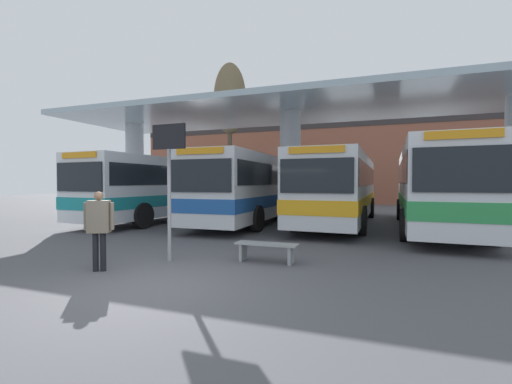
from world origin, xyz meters
TOP-DOWN VIEW (x-y plane):
  - ground_plane at (0.00, 0.00)m, footprint 100.00×100.00m
  - townhouse_backdrop at (0.00, 26.54)m, footprint 40.00×0.58m
  - station_canopy at (0.00, 9.95)m, footprint 22.22×6.88m
  - transit_bus_left_bay at (-6.50, 9.80)m, footprint 3.10×10.54m
  - transit_bus_center_bay at (-1.97, 11.07)m, footprint 2.93×12.12m
  - transit_bus_right_bay at (2.06, 11.32)m, footprint 2.94×11.56m
  - transit_bus_far_right_bay at (5.94, 10.54)m, footprint 2.97×11.68m
  - waiting_bench_near_pillar at (1.31, 2.62)m, footprint 1.51×0.44m
  - info_sign_platform at (-0.94, 1.94)m, footprint 0.90×0.09m
  - pedestrian_waiting at (-1.81, 0.60)m, footprint 0.61×0.42m
  - poplar_tree_behind_left at (-7.63, 20.14)m, footprint 2.60×2.60m
  - parked_car_street at (-2.51, 22.90)m, footprint 4.55×2.11m

SIDE VIEW (x-z plane):
  - ground_plane at x=0.00m, z-range 0.00..0.00m
  - waiting_bench_near_pillar at x=1.31m, z-range 0.11..0.57m
  - parked_car_street at x=-2.51m, z-range -0.05..2.05m
  - pedestrian_waiting at x=-1.81m, z-range 0.19..1.91m
  - transit_bus_left_bay at x=-6.50m, z-range 0.19..3.28m
  - transit_bus_right_bay at x=2.06m, z-range 0.20..3.28m
  - transit_bus_center_bay at x=-1.97m, z-range 0.19..3.31m
  - transit_bus_far_right_bay at x=5.94m, z-range 0.20..3.46m
  - info_sign_platform at x=-0.94m, z-range 0.69..4.01m
  - station_canopy at x=0.00m, z-range 1.84..7.18m
  - townhouse_backdrop at x=0.00m, z-range 0.75..9.77m
  - poplar_tree_behind_left at x=-7.63m, z-range 2.79..14.33m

